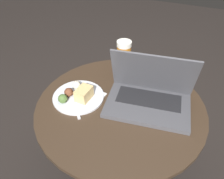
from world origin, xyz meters
TOP-DOWN VIEW (x-y plane):
  - ground_plane at (0.00, 0.00)m, footprint 6.00×6.00m
  - table at (0.00, 0.00)m, footprint 0.71×0.71m
  - napkin at (-0.18, -0.01)m, footprint 0.20×0.15m
  - laptop at (0.10, 0.05)m, footprint 0.37×0.27m
  - beer_glass at (-0.07, 0.20)m, footprint 0.07×0.07m
  - snack_plate at (-0.18, -0.04)m, footprint 0.22×0.22m
  - fork at (-0.18, -0.06)m, footprint 0.13×0.15m

SIDE VIEW (x-z plane):
  - ground_plane at x=0.00m, z-range 0.00..0.00m
  - table at x=0.00m, z-range 0.11..0.62m
  - napkin at x=-0.18m, z-range 0.51..0.51m
  - fork at x=-0.18m, z-range 0.51..0.51m
  - snack_plate at x=-0.18m, z-range 0.50..0.56m
  - laptop at x=0.10m, z-range 0.44..0.67m
  - beer_glass at x=-0.07m, z-range 0.51..0.69m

